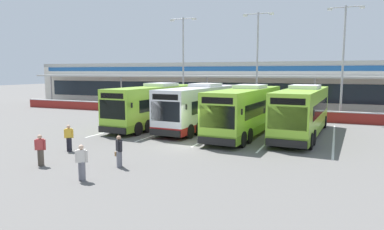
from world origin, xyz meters
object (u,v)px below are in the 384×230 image
(pedestrian_near_bin, at_px, (40,149))
(lamp_post_west, at_px, (183,59))
(coach_bus_left_centre, at_px, (201,107))
(lamp_post_east, at_px, (343,56))
(lamp_post_centre, at_px, (257,57))
(pedestrian_child, at_px, (69,137))
(coach_bus_leftmost, at_px, (156,106))
(coach_bus_centre, at_px, (246,111))
(pedestrian_with_handbag, at_px, (119,150))
(pedestrian_in_dark_coat, at_px, (82,161))
(coach_bus_right_centre, at_px, (302,112))

(pedestrian_near_bin, xyz_separation_m, lamp_post_west, (-2.93, 24.50, 5.42))
(coach_bus_left_centre, relative_size, lamp_post_east, 1.12)
(coach_bus_left_centre, height_order, lamp_post_centre, lamp_post_centre)
(pedestrian_child, relative_size, lamp_post_west, 0.15)
(coach_bus_leftmost, distance_m, coach_bus_centre, 8.40)
(pedestrian_near_bin, bearing_deg, pedestrian_with_handbag, 19.13)
(coach_bus_left_centre, bearing_deg, pedestrian_child, -110.48)
(coach_bus_leftmost, height_order, lamp_post_east, lamp_post_east)
(pedestrian_near_bin, height_order, lamp_post_centre, lamp_post_centre)
(coach_bus_left_centre, relative_size, pedestrian_in_dark_coat, 7.58)
(pedestrian_in_dark_coat, distance_m, pedestrian_near_bin, 3.78)
(coach_bus_left_centre, relative_size, coach_bus_centre, 1.00)
(coach_bus_left_centre, height_order, lamp_post_west, lamp_post_west)
(coach_bus_centre, height_order, pedestrian_near_bin, coach_bus_centre)
(coach_bus_leftmost, bearing_deg, coach_bus_centre, -6.69)
(lamp_post_east, bearing_deg, coach_bus_left_centre, -139.69)
(coach_bus_leftmost, xyz_separation_m, coach_bus_left_centre, (4.08, 0.46, 0.00))
(coach_bus_leftmost, distance_m, pedestrian_near_bin, 13.95)
(coach_bus_right_centre, relative_size, lamp_post_east, 1.12)
(coach_bus_right_centre, xyz_separation_m, pedestrian_in_dark_coat, (-7.93, -15.09, -0.91))
(coach_bus_left_centre, relative_size, pedestrian_with_handbag, 7.58)
(coach_bus_leftmost, distance_m, coach_bus_left_centre, 4.10)
(coach_bus_leftmost, xyz_separation_m, pedestrian_with_handbag, (4.69, -12.56, -0.93))
(pedestrian_with_handbag, height_order, pedestrian_in_dark_coat, same)
(lamp_post_centre, bearing_deg, coach_bus_left_centre, -104.69)
(coach_bus_leftmost, relative_size, lamp_post_east, 1.12)
(lamp_post_centre, bearing_deg, lamp_post_east, -3.77)
(coach_bus_leftmost, xyz_separation_m, pedestrian_child, (-0.12, -10.78, -0.91))
(pedestrian_with_handbag, bearing_deg, lamp_post_west, 106.31)
(pedestrian_child, distance_m, lamp_post_east, 26.17)
(coach_bus_right_centre, xyz_separation_m, lamp_post_centre, (-5.69, 10.31, 4.50))
(pedestrian_in_dark_coat, relative_size, lamp_post_centre, 0.15)
(pedestrian_in_dark_coat, bearing_deg, coach_bus_left_centre, 91.31)
(pedestrian_near_bin, bearing_deg, coach_bus_right_centre, 50.42)
(pedestrian_in_dark_coat, xyz_separation_m, pedestrian_near_bin, (-3.60, 1.14, 0.00))
(pedestrian_in_dark_coat, height_order, lamp_post_east, lamp_post_east)
(coach_bus_right_centre, height_order, pedestrian_near_bin, coach_bus_right_centre)
(pedestrian_in_dark_coat, xyz_separation_m, lamp_post_west, (-6.53, 25.65, 5.42))
(pedestrian_in_dark_coat, xyz_separation_m, pedestrian_child, (-4.55, 4.26, 0.00))
(pedestrian_near_bin, xyz_separation_m, lamp_post_centre, (5.84, 24.26, 5.42))
(lamp_post_west, bearing_deg, pedestrian_near_bin, -83.18)
(coach_bus_left_centre, bearing_deg, coach_bus_centre, -18.63)
(pedestrian_with_handbag, relative_size, lamp_post_east, 0.15)
(lamp_post_west, bearing_deg, coach_bus_left_centre, -58.70)
(lamp_post_centre, xyz_separation_m, lamp_post_east, (8.43, -0.55, 0.00))
(pedestrian_with_handbag, relative_size, lamp_post_centre, 0.15)
(coach_bus_left_centre, distance_m, coach_bus_right_centre, 8.30)
(coach_bus_left_centre, distance_m, pedestrian_in_dark_coat, 15.53)
(coach_bus_leftmost, bearing_deg, pedestrian_near_bin, -86.56)
(pedestrian_child, height_order, lamp_post_west, lamp_post_west)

